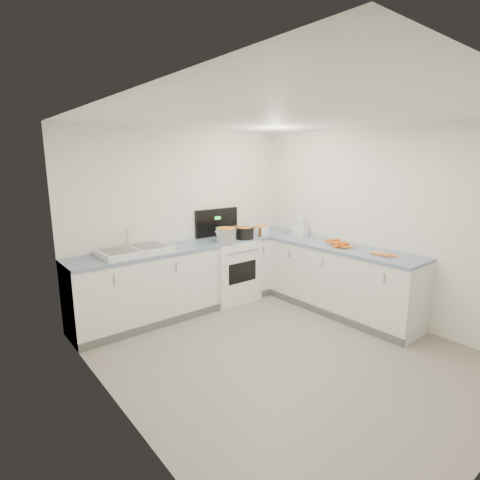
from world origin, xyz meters
TOP-DOWN VIEW (x-y plane):
  - floor at (0.00, 0.00)m, footprint 3.50×4.00m
  - ceiling at (0.00, 0.00)m, footprint 3.50×4.00m
  - wall_back at (0.00, 2.00)m, footprint 3.50×0.00m
  - wall_left at (-1.75, 0.00)m, footprint 0.00×4.00m
  - wall_right at (1.75, 0.00)m, footprint 0.00×4.00m
  - counter_back at (0.00, 1.70)m, footprint 3.50×0.62m
  - counter_right at (1.45, 0.30)m, footprint 0.62×2.20m
  - stove at (0.55, 1.69)m, footprint 0.76×0.65m
  - sink at (-0.90, 1.70)m, footprint 0.86×0.52m
  - steel_pot at (0.39, 1.53)m, footprint 0.38×0.38m
  - black_pot at (0.74, 1.53)m, footprint 0.34×0.34m
  - wooden_spoon at (0.74, 1.53)m, footprint 0.21×0.32m
  - mixing_bowl at (1.15, 1.64)m, footprint 0.33×0.33m
  - extract_bottle at (1.02, 1.50)m, footprint 0.05×0.05m
  - spice_jar at (1.14, 1.55)m, footprint 0.05×0.05m
  - food_processor at (1.54, 1.16)m, footprint 0.20×0.23m
  - carrot_pile at (1.41, 0.34)m, footprint 0.34×0.48m
  - peeled_carrots at (1.39, -0.36)m, footprint 0.15×0.36m
  - peelings at (-1.10, 1.71)m, footprint 0.24×0.29m

SIDE VIEW (x-z plane):
  - floor at x=0.00m, z-range 0.00..0.00m
  - counter_back at x=0.00m, z-range 0.00..0.94m
  - counter_right at x=1.45m, z-range 0.00..0.94m
  - stove at x=0.55m, z-range -0.21..1.15m
  - peeled_carrots at x=1.39m, z-range 0.94..0.98m
  - carrot_pile at x=1.41m, z-range 0.93..1.02m
  - sink at x=-0.90m, z-range 0.82..1.13m
  - spice_jar at x=1.14m, z-range 0.94..1.03m
  - extract_bottle at x=1.02m, z-range 0.94..1.06m
  - mixing_bowl at x=1.15m, z-range 0.94..1.07m
  - black_pot at x=0.74m, z-range 0.92..1.11m
  - peelings at x=-1.10m, z-range 1.01..1.02m
  - steel_pot at x=0.39m, z-range 0.92..1.14m
  - food_processor at x=1.54m, z-range 0.92..1.25m
  - wooden_spoon at x=0.74m, z-range 1.11..1.13m
  - wall_back at x=0.00m, z-range 0.00..2.50m
  - wall_left at x=-1.75m, z-range 0.00..2.50m
  - wall_right at x=1.75m, z-range 0.00..2.50m
  - ceiling at x=0.00m, z-range 2.50..2.50m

